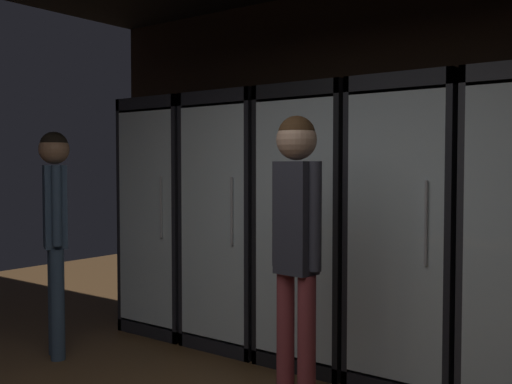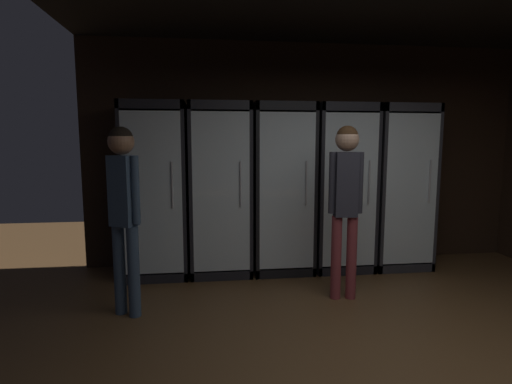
{
  "view_description": "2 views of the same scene",
  "coord_description": "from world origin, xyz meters",
  "px_view_note": "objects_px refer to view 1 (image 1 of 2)",
  "views": [
    {
      "loc": [
        1.71,
        -1.12,
        1.44
      ],
      "look_at": [
        -0.93,
        2.36,
        1.25
      ],
      "focal_mm": 42.58,
      "sensor_mm": 36.0,
      "label": 1
    },
    {
      "loc": [
        -1.47,
        -1.93,
        1.55
      ],
      "look_at": [
        -0.9,
        2.68,
        0.96
      ],
      "focal_mm": 27.28,
      "sensor_mm": 36.0,
      "label": 2
    }
  ],
  "objects_px": {
    "cooler_center": "(321,227)",
    "shopper_near": "(296,228)",
    "shopper_far": "(55,216)",
    "cooler_left": "(242,222)",
    "cooler_right": "(417,234)",
    "cooler_far_left": "(177,217)"
  },
  "relations": [
    {
      "from": "cooler_center",
      "to": "cooler_left",
      "type": "bearing_deg",
      "value": -179.86
    },
    {
      "from": "cooler_right",
      "to": "cooler_far_left",
      "type": "bearing_deg",
      "value": -179.99
    },
    {
      "from": "cooler_right",
      "to": "shopper_near",
      "type": "distance_m",
      "value": 1.06
    },
    {
      "from": "cooler_left",
      "to": "shopper_near",
      "type": "xyz_separation_m",
      "value": [
        1.19,
        -1.01,
        0.12
      ]
    },
    {
      "from": "cooler_left",
      "to": "shopper_far",
      "type": "relative_size",
      "value": 1.19
    },
    {
      "from": "cooler_right",
      "to": "cooler_center",
      "type": "bearing_deg",
      "value": 179.85
    },
    {
      "from": "cooler_center",
      "to": "shopper_far",
      "type": "bearing_deg",
      "value": -144.88
    },
    {
      "from": "cooler_center",
      "to": "shopper_near",
      "type": "bearing_deg",
      "value": -66.13
    },
    {
      "from": "cooler_far_left",
      "to": "cooler_left",
      "type": "relative_size",
      "value": 1.0
    },
    {
      "from": "cooler_left",
      "to": "shopper_near",
      "type": "height_order",
      "value": "cooler_left"
    },
    {
      "from": "cooler_center",
      "to": "cooler_right",
      "type": "relative_size",
      "value": 1.0
    },
    {
      "from": "cooler_center",
      "to": "cooler_far_left",
      "type": "bearing_deg",
      "value": -179.91
    },
    {
      "from": "cooler_far_left",
      "to": "cooler_center",
      "type": "height_order",
      "value": "same"
    },
    {
      "from": "shopper_far",
      "to": "cooler_center",
      "type": "bearing_deg",
      "value": 35.12
    },
    {
      "from": "cooler_far_left",
      "to": "cooler_center",
      "type": "bearing_deg",
      "value": 0.09
    },
    {
      "from": "cooler_left",
      "to": "cooler_center",
      "type": "bearing_deg",
      "value": 0.14
    },
    {
      "from": "cooler_center",
      "to": "shopper_near",
      "type": "xyz_separation_m",
      "value": [
        0.45,
        -1.01,
        0.11
      ]
    },
    {
      "from": "cooler_right",
      "to": "shopper_near",
      "type": "bearing_deg",
      "value": -106.12
    },
    {
      "from": "cooler_far_left",
      "to": "cooler_right",
      "type": "bearing_deg",
      "value": 0.01
    },
    {
      "from": "cooler_far_left",
      "to": "shopper_far",
      "type": "bearing_deg",
      "value": -97.07
    },
    {
      "from": "cooler_left",
      "to": "cooler_center",
      "type": "relative_size",
      "value": 1.0
    },
    {
      "from": "cooler_center",
      "to": "shopper_far",
      "type": "distance_m",
      "value": 1.98
    }
  ]
}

